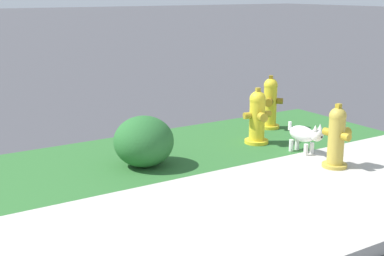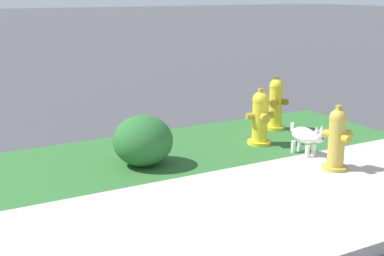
{
  "view_description": "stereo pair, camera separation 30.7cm",
  "coord_description": "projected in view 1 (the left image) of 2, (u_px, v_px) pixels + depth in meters",
  "views": [
    {
      "loc": [
        2.53,
        -3.71,
        2.04
      ],
      "look_at": [
        5.88,
        1.64,
        0.4
      ],
      "focal_mm": 50.0,
      "sensor_mm": 36.0,
      "label": 1
    },
    {
      "loc": [
        2.79,
        -3.87,
        2.04
      ],
      "look_at": [
        5.88,
        1.64,
        0.4
      ],
      "focal_mm": 50.0,
      "sensor_mm": 36.0,
      "label": 2
    }
  ],
  "objects": [
    {
      "name": "shrub_bush_mid_verge",
      "position": [
        144.0,
        141.0,
        6.3
      ],
      "size": [
        0.71,
        0.71,
        0.61
      ],
      "color": "#28662D",
      "rests_on": "ground"
    },
    {
      "name": "small_white_dog",
      "position": [
        305.0,
        135.0,
        6.78
      ],
      "size": [
        0.23,
        0.57,
        0.43
      ],
      "rotation": [
        0.0,
        0.0,
        4.78
      ],
      "color": "white",
      "rests_on": "ground"
    },
    {
      "name": "fire_hydrant_far_end",
      "position": [
        257.0,
        117.0,
        7.22
      ],
      "size": [
        0.4,
        0.38,
        0.77
      ],
      "rotation": [
        0.0,
        0.0,
        2.92
      ],
      "color": "yellow",
      "rests_on": "ground"
    },
    {
      "name": "fire_hydrant_at_driveway",
      "position": [
        337.0,
        137.0,
        6.22
      ],
      "size": [
        0.34,
        0.37,
        0.77
      ],
      "rotation": [
        0.0,
        0.0,
        4.74
      ],
      "color": "gold",
      "rests_on": "ground"
    },
    {
      "name": "fire_hydrant_across_street",
      "position": [
        270.0,
        103.0,
        8.01
      ],
      "size": [
        0.35,
        0.35,
        0.81
      ],
      "rotation": [
        0.0,
        0.0,
        2.31
      ],
      "color": "yellow",
      "rests_on": "ground"
    }
  ]
}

